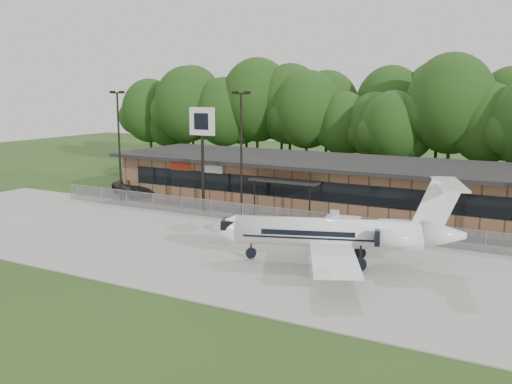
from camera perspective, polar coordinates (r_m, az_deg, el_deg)
The scene contains 11 objects.
ground at distance 31.14m, azimuth -9.07°, elevation -9.43°, with size 160.00×160.00×0.00m, color #274318.
apron at distance 37.41m, azimuth -1.47°, elevation -5.84°, with size 64.00×18.00×0.08m, color #9E9B93.
parking_lot at distance 47.36m, azimuth 5.63°, elevation -2.44°, with size 50.00×9.00×0.06m, color #383835.
terminal at distance 50.99m, azimuth 7.66°, elevation 0.89°, with size 41.00×11.65×4.30m.
fence at distance 43.21m, azimuth 3.26°, elevation -2.63°, with size 46.00×0.04×1.52m.
treeline at distance 67.52m, azimuth 13.47°, elevation 7.54°, with size 72.00×12.00×15.00m, color #1D3B13, non-canonical shape.
light_pole_left at distance 53.78m, azimuth -13.55°, elevation 5.27°, with size 1.55×0.30×10.23m.
light_pole_mid at distance 46.01m, azimuth -1.48°, elevation 4.74°, with size 1.55×0.30×10.23m.
business_jet at distance 34.42m, azimuth 8.08°, elevation -4.18°, with size 15.54×13.91×5.30m.
suv at distance 57.43m, azimuth -11.99°, elevation 0.46°, with size 2.77×6.01×1.67m, color #323235.
pole_sign at distance 48.33m, azimuth -5.40°, elevation 5.96°, with size 2.34×0.39×8.90m.
Camera 1 is at (18.31, -22.92, 10.46)m, focal length 40.00 mm.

